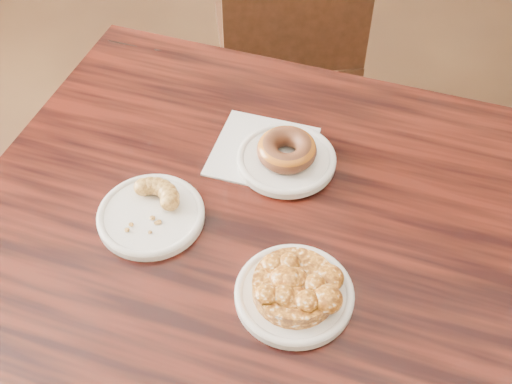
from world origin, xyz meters
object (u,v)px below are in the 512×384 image
(cafe_table, at_px, (238,345))
(chair_far, at_px, (285,39))
(apple_fritter, at_px, (295,285))
(glazed_donut, at_px, (287,150))
(cruller_fragment, at_px, (149,208))

(cafe_table, height_order, chair_far, chair_far)
(chair_far, xyz_separation_m, apple_fritter, (0.24, -1.02, 0.33))
(cafe_table, relative_size, glazed_donut, 8.65)
(chair_far, bearing_deg, glazed_donut, 80.91)
(cafe_table, xyz_separation_m, apple_fritter, (0.12, -0.10, 0.41))
(cafe_table, bearing_deg, glazed_donut, 77.37)
(cafe_table, relative_size, apple_fritter, 5.41)
(cafe_table, distance_m, apple_fritter, 0.43)
(chair_far, distance_m, cruller_fragment, 0.99)
(glazed_donut, xyz_separation_m, cruller_fragment, (-0.18, -0.17, -0.01))
(chair_far, bearing_deg, cafe_table, 75.95)
(glazed_donut, bearing_deg, cafe_table, -106.71)
(cafe_table, xyz_separation_m, chair_far, (-0.12, 0.92, 0.08))
(chair_far, relative_size, apple_fritter, 5.60)
(cafe_table, bearing_deg, chair_far, 101.47)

